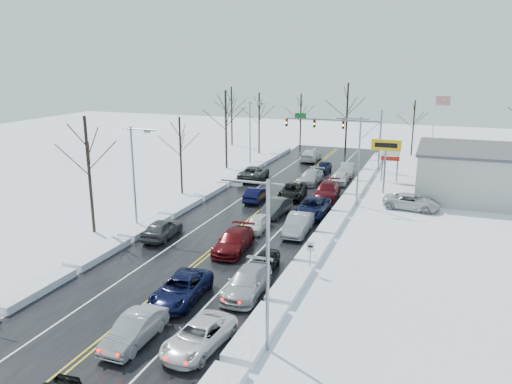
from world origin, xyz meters
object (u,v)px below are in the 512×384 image
at_px(traffic_signal_mast, 343,128).
at_px(flagpole, 435,127).
at_px(tires_plus_sign, 386,149).
at_px(oncoming_car_0, 256,201).

xyz_separation_m(traffic_signal_mast, flagpole, (11.72, 2.01, 0.45)).
distance_m(tires_plus_sign, flagpole, 14.79).
distance_m(traffic_signal_mast, tires_plus_sign, 13.92).
bearing_deg(tires_plus_sign, oncoming_car_0, -146.16).
bearing_deg(traffic_signal_mast, oncoming_car_0, -104.12).
distance_m(flagpole, oncoming_car_0, 28.40).
xyz_separation_m(traffic_signal_mast, tires_plus_sign, (7.05, -12.00, -0.49)).
bearing_deg(tires_plus_sign, flagpole, 71.56).
height_order(traffic_signal_mast, flagpole, flagpole).
height_order(traffic_signal_mast, tires_plus_sign, traffic_signal_mast).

